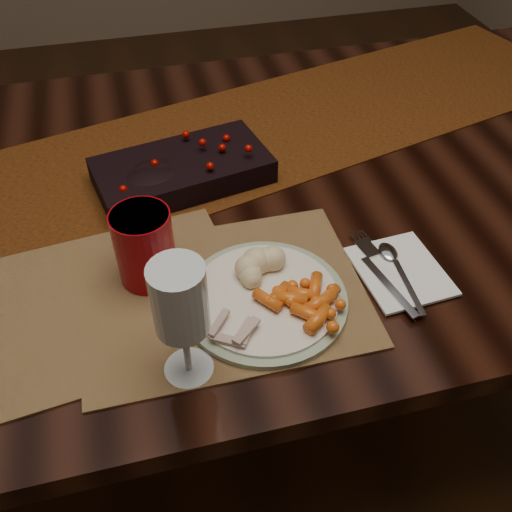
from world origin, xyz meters
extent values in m
plane|color=black|center=(0.00, 0.00, 0.00)|extent=(5.00, 5.00, 0.00)
cube|color=black|center=(0.00, 0.00, 0.38)|extent=(1.80, 1.00, 0.75)
cube|color=#483111|center=(-0.05, 0.12, 0.75)|extent=(1.88, 0.83, 0.00)
cube|color=#855C45|center=(-0.09, -0.27, 0.75)|extent=(0.42, 0.31, 0.00)
cube|color=brown|center=(-0.26, -0.24, 0.75)|extent=(0.45, 0.35, 0.00)
cylinder|color=white|center=(-0.03, -0.30, 0.76)|extent=(0.31, 0.31, 0.01)
cube|color=white|center=(0.19, -0.29, 0.76)|extent=(0.14, 0.16, 0.01)
cylinder|color=maroon|center=(-0.19, -0.20, 0.81)|extent=(0.09, 0.09, 0.12)
camera|label=1|loc=(-0.18, -0.84, 1.39)|focal=40.00mm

